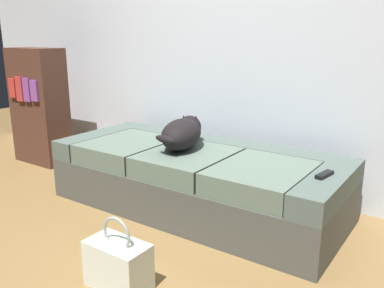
% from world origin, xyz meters
% --- Properties ---
extents(ground_plane, '(10.00, 10.00, 0.00)m').
position_xyz_m(ground_plane, '(0.00, 0.00, 0.00)').
color(ground_plane, olive).
extents(back_wall, '(6.40, 0.10, 2.80)m').
position_xyz_m(back_wall, '(0.00, 1.75, 1.40)').
color(back_wall, silver).
rests_on(back_wall, ground).
extents(couch, '(2.07, 0.87, 0.44)m').
position_xyz_m(couch, '(0.00, 1.13, 0.22)').
color(couch, '#4B4D47').
rests_on(couch, ground).
extents(dog_dark, '(0.40, 0.59, 0.21)m').
position_xyz_m(dog_dark, '(-0.11, 1.12, 0.55)').
color(dog_dark, black).
rests_on(dog_dark, couch).
extents(tv_remote, '(0.07, 0.16, 0.02)m').
position_xyz_m(tv_remote, '(0.92, 1.07, 0.45)').
color(tv_remote, black).
rests_on(tv_remote, couch).
extents(handbag, '(0.32, 0.18, 0.38)m').
position_xyz_m(handbag, '(0.22, 0.11, 0.13)').
color(handbag, silver).
rests_on(handbag, ground).
extents(bookshelf, '(0.56, 0.30, 1.10)m').
position_xyz_m(bookshelf, '(-1.87, 1.20, 0.55)').
color(bookshelf, '#513024').
rests_on(bookshelf, ground).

